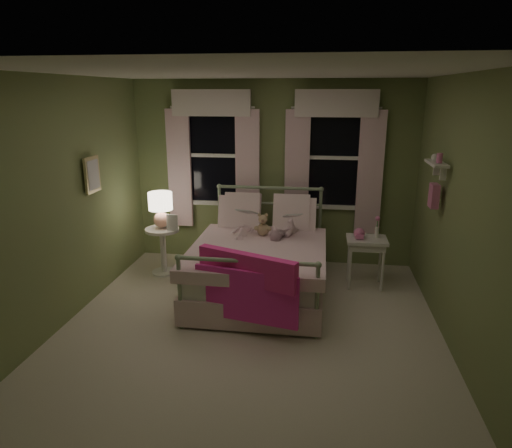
% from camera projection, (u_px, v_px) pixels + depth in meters
% --- Properties ---
extents(room_shell, '(4.20, 4.20, 4.20)m').
position_uv_depth(room_shell, '(250.00, 210.00, 4.51)').
color(room_shell, beige).
rests_on(room_shell, ground).
extents(bed, '(1.58, 2.04, 1.18)m').
position_uv_depth(bed, '(260.00, 264.00, 5.62)').
color(bed, white).
rests_on(bed, ground).
extents(pink_throw, '(1.08, 0.50, 0.71)m').
position_uv_depth(pink_throw, '(246.00, 280.00, 4.58)').
color(pink_throw, '#FF3197').
rests_on(pink_throw, bed).
extents(child_left, '(0.29, 0.19, 0.78)m').
position_uv_depth(child_left, '(243.00, 210.00, 5.89)').
color(child_left, '#F7D1DD').
rests_on(child_left, bed).
extents(child_right, '(0.46, 0.41, 0.78)m').
position_uv_depth(child_right, '(286.00, 211.00, 5.82)').
color(child_right, '#F7D1DD').
rests_on(child_right, bed).
extents(book_left, '(0.22, 0.17, 0.26)m').
position_uv_depth(book_left, '(240.00, 214.00, 5.66)').
color(book_left, beige).
rests_on(book_left, child_left).
extents(book_right, '(0.22, 0.16, 0.26)m').
position_uv_depth(book_right, '(285.00, 219.00, 5.59)').
color(book_right, beige).
rests_on(book_right, child_right).
extents(teddy_bear, '(0.22, 0.17, 0.30)m').
position_uv_depth(teddy_bear, '(263.00, 226.00, 5.75)').
color(teddy_bear, tan).
rests_on(teddy_bear, bed).
extents(nightstand_left, '(0.46, 0.46, 0.65)m').
position_uv_depth(nightstand_left, '(163.00, 244.00, 6.23)').
color(nightstand_left, white).
rests_on(nightstand_left, ground).
extents(table_lamp, '(0.32, 0.32, 0.48)m').
position_uv_depth(table_lamp, '(161.00, 206.00, 6.08)').
color(table_lamp, '#FFB196').
rests_on(table_lamp, nightstand_left).
extents(book_nightstand, '(0.20, 0.25, 0.02)m').
position_uv_depth(book_nightstand, '(167.00, 230.00, 6.07)').
color(book_nightstand, beige).
rests_on(book_nightstand, nightstand_left).
extents(nightstand_right, '(0.50, 0.40, 0.64)m').
position_uv_depth(nightstand_right, '(366.00, 246.00, 5.77)').
color(nightstand_right, white).
rests_on(nightstand_right, ground).
extents(pink_toy, '(0.14, 0.18, 0.14)m').
position_uv_depth(pink_toy, '(359.00, 234.00, 5.74)').
color(pink_toy, pink).
rests_on(pink_toy, nightstand_right).
extents(bud_vase, '(0.06, 0.06, 0.28)m').
position_uv_depth(bud_vase, '(377.00, 227.00, 5.74)').
color(bud_vase, white).
rests_on(bud_vase, nightstand_right).
extents(window_left, '(1.34, 0.13, 1.96)m').
position_uv_depth(window_left, '(213.00, 151.00, 6.47)').
color(window_left, black).
rests_on(window_left, room_shell).
extents(window_right, '(1.34, 0.13, 1.96)m').
position_uv_depth(window_right, '(334.00, 153.00, 6.24)').
color(window_right, black).
rests_on(window_right, room_shell).
extents(wall_shelf, '(0.15, 0.50, 0.60)m').
position_uv_depth(wall_shelf, '(435.00, 180.00, 4.86)').
color(wall_shelf, white).
rests_on(wall_shelf, room_shell).
extents(framed_picture, '(0.03, 0.32, 0.42)m').
position_uv_depth(framed_picture, '(92.00, 175.00, 5.30)').
color(framed_picture, beige).
rests_on(framed_picture, room_shell).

